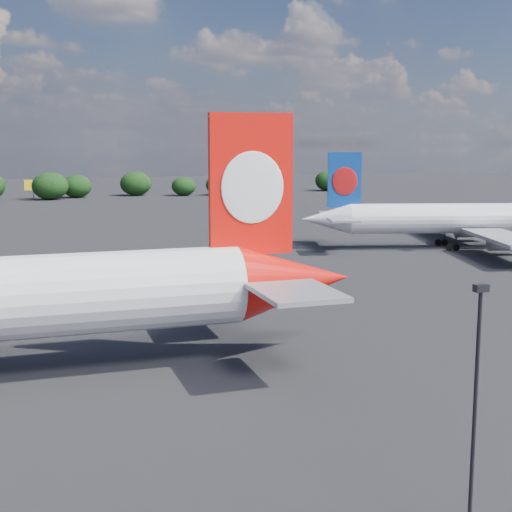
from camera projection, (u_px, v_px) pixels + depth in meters
name	position (u px, v px, depth m)	size (l,w,h in m)	color
ground	(2.00, 270.00, 89.84)	(500.00, 500.00, 0.00)	black
china_southern_airliner	(453.00, 219.00, 108.23)	(43.59, 41.85, 14.55)	white
apron_lamp_post	(475.00, 406.00, 26.96)	(0.55, 0.30, 10.67)	black
billboard_yellow	(33.00, 185.00, 206.01)	(5.00, 0.30, 5.50)	yellow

